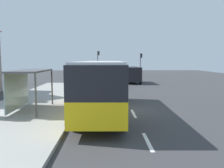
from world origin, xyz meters
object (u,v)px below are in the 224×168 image
object	(u,v)px
recycling_bin_green	(71,94)
traffic_light_near_side	(141,61)
bus_shelter	(26,79)
traffic_light_far_side	(98,59)
white_van	(132,74)
bus	(102,83)
recycling_bin_yellow	(70,95)
sedan_near	(125,72)
recycling_bin_red	(68,96)

from	to	relation	value
recycling_bin_green	traffic_light_near_side	world-z (taller)	traffic_light_near_side
bus_shelter	traffic_light_far_side	bearing A→B (deg)	84.34
recycling_bin_green	bus_shelter	world-z (taller)	bus_shelter
white_van	traffic_light_near_side	distance (m)	14.20
bus	recycling_bin_yellow	bearing A→B (deg)	128.06
sedan_near	recycling_bin_green	bearing A→B (deg)	-102.58
sedan_near	recycling_bin_yellow	size ratio (longest dim) A/B	4.69
white_van	sedan_near	world-z (taller)	white_van
bus_shelter	recycling_bin_yellow	bearing A→B (deg)	54.73
traffic_light_near_side	bus_shelter	xyz separation A→B (m)	(-11.92, -32.59, -1.02)
recycling_bin_red	bus_shelter	bearing A→B (deg)	-132.34
recycling_bin_green	traffic_light_far_side	bearing A→B (deg)	87.87
recycling_bin_red	bus_shelter	xyz separation A→B (m)	(-2.21, -2.43, 1.44)
white_van	sedan_near	bearing A→B (deg)	89.60
white_van	bus_shelter	bearing A→B (deg)	-114.51
bus	bus_shelter	world-z (taller)	bus
sedan_near	traffic_light_near_side	distance (m)	3.98
recycling_bin_green	traffic_light_near_side	bearing A→B (deg)	71.36
traffic_light_far_side	bus	bearing A→B (deg)	-87.62
traffic_light_near_side	bus_shelter	distance (m)	34.72
sedan_near	recycling_bin_green	distance (m)	29.84
traffic_light_far_side	bus_shelter	bearing A→B (deg)	-95.66
recycling_bin_green	bus	bearing A→B (deg)	-57.32
recycling_bin_yellow	traffic_light_far_side	bearing A→B (deg)	87.92
bus	sedan_near	world-z (taller)	bus
bus_shelter	sedan_near	bearing A→B (deg)	75.19
recycling_bin_yellow	sedan_near	bearing A→B (deg)	77.71
bus	bus_shelter	distance (m)	4.71
bus	sedan_near	xyz separation A→B (m)	(4.01, 33.00, -1.05)
white_van	recycling_bin_red	size ratio (longest dim) A/B	5.57
recycling_bin_yellow	traffic_light_near_side	bearing A→B (deg)	71.77
white_van	traffic_light_far_side	distance (m)	15.58
recycling_bin_green	recycling_bin_red	bearing A→B (deg)	-90.00
recycling_bin_red	traffic_light_far_side	xyz separation A→B (m)	(1.10, 30.96, 2.76)
bus	recycling_bin_red	size ratio (longest dim) A/B	11.64
white_van	recycling_bin_yellow	xyz separation A→B (m)	(-6.40, -15.76, -0.69)
bus	recycling_bin_green	xyz separation A→B (m)	(-2.49, 3.88, -1.19)
recycling_bin_red	recycling_bin_green	bearing A→B (deg)	90.00
white_van	recycling_bin_yellow	size ratio (longest dim) A/B	5.57
white_van	recycling_bin_yellow	bearing A→B (deg)	-112.10
bus	traffic_light_far_side	world-z (taller)	traffic_light_far_side
traffic_light_far_side	bus_shelter	xyz separation A→B (m)	(-3.31, -33.39, -1.31)
traffic_light_far_side	bus_shelter	distance (m)	33.58
sedan_near	recycling_bin_yellow	bearing A→B (deg)	-102.29
recycling_bin_yellow	traffic_light_near_side	world-z (taller)	traffic_light_near_side
bus	traffic_light_far_side	size ratio (longest dim) A/B	2.15
bus	recycling_bin_yellow	world-z (taller)	bus
bus	traffic_light_far_side	distance (m)	33.51
bus	traffic_light_near_side	size ratio (longest dim) A/B	2.37
white_van	traffic_light_near_side	bearing A→B (deg)	76.44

